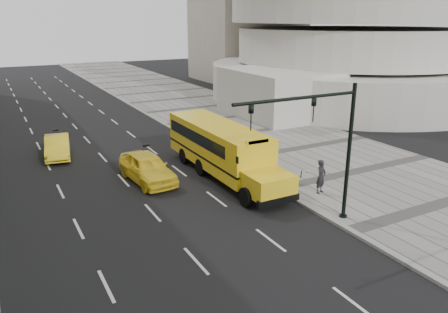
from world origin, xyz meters
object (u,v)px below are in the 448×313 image
taxi_near (147,167)px  traffic_signal (326,139)px  school_bus (220,146)px  pedestrian (321,177)px  taxi_far (57,147)px

taxi_near → traffic_signal: size_ratio=0.77×
school_bus → pedestrian: (3.10, -5.53, -0.71)m
school_bus → taxi_near: size_ratio=2.35×
pedestrian → traffic_signal: 4.78m
taxi_near → pedestrian: (7.38, -6.38, 0.22)m
taxi_near → taxi_far: bearing=112.9°
school_bus → traffic_signal: traffic_signal is taller
school_bus → pedestrian: bearing=-60.8°
traffic_signal → taxi_near: bearing=118.4°
school_bus → traffic_signal: size_ratio=1.81×
school_bus → pedestrian: 6.38m
school_bus → taxi_near: (-4.28, 0.84, -0.93)m
pedestrian → traffic_signal: (-2.40, -2.81, 3.03)m
school_bus → taxi_far: size_ratio=2.62×
pedestrian → taxi_near: bearing=118.2°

